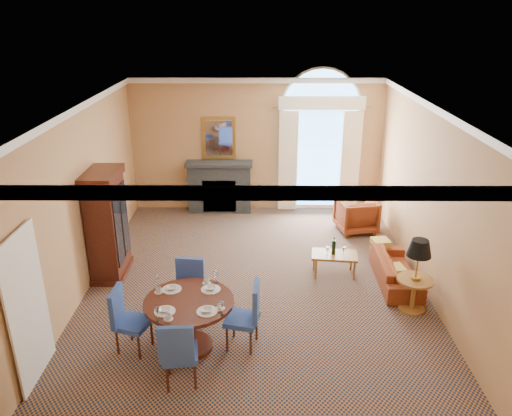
{
  "coord_description": "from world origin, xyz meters",
  "views": [
    {
      "loc": [
        0.04,
        -7.89,
        4.68
      ],
      "look_at": [
        0.0,
        0.5,
        1.3
      ],
      "focal_mm": 35.0,
      "sensor_mm": 36.0,
      "label": 1
    }
  ],
  "objects_px": {
    "armoire": "(107,226)",
    "dining_table": "(189,313)",
    "armchair": "(356,215)",
    "sofa": "(396,270)",
    "coffee_table": "(334,255)",
    "side_table": "(417,266)"
  },
  "relations": [
    {
      "from": "dining_table",
      "to": "sofa",
      "type": "height_order",
      "value": "dining_table"
    },
    {
      "from": "armchair",
      "to": "coffee_table",
      "type": "xyz_separation_m",
      "value": [
        -0.77,
        -2.01,
        0.02
      ]
    },
    {
      "from": "armoire",
      "to": "dining_table",
      "type": "distance_m",
      "value": 2.87
    },
    {
      "from": "armchair",
      "to": "coffee_table",
      "type": "height_order",
      "value": "coffee_table"
    },
    {
      "from": "coffee_table",
      "to": "armoire",
      "type": "bearing_deg",
      "value": -173.67
    },
    {
      "from": "armoire",
      "to": "coffee_table",
      "type": "height_order",
      "value": "armoire"
    },
    {
      "from": "armoire",
      "to": "side_table",
      "type": "distance_m",
      "value": 5.46
    },
    {
      "from": "armoire",
      "to": "armchair",
      "type": "height_order",
      "value": "armoire"
    },
    {
      "from": "sofa",
      "to": "armchair",
      "type": "distance_m",
      "value": 2.31
    },
    {
      "from": "sofa",
      "to": "armchair",
      "type": "bearing_deg",
      "value": 9.12
    },
    {
      "from": "dining_table",
      "to": "sofa",
      "type": "bearing_deg",
      "value": 28.68
    },
    {
      "from": "armoire",
      "to": "coffee_table",
      "type": "relative_size",
      "value": 2.28
    },
    {
      "from": "armoire",
      "to": "dining_table",
      "type": "bearing_deg",
      "value": -51.42
    },
    {
      "from": "coffee_table",
      "to": "side_table",
      "type": "xyz_separation_m",
      "value": [
        1.14,
        -1.18,
        0.41
      ]
    },
    {
      "from": "coffee_table",
      "to": "side_table",
      "type": "bearing_deg",
      "value": -39.23
    },
    {
      "from": "armoire",
      "to": "sofa",
      "type": "bearing_deg",
      "value": -3.37
    },
    {
      "from": "side_table",
      "to": "sofa",
      "type": "bearing_deg",
      "value": 93.18
    },
    {
      "from": "sofa",
      "to": "coffee_table",
      "type": "height_order",
      "value": "coffee_table"
    },
    {
      "from": "dining_table",
      "to": "armchair",
      "type": "distance_m",
      "value": 5.27
    },
    {
      "from": "armoire",
      "to": "sofa",
      "type": "relative_size",
      "value": 1.22
    },
    {
      "from": "sofa",
      "to": "coffee_table",
      "type": "bearing_deg",
      "value": 76.76
    },
    {
      "from": "armchair",
      "to": "coffee_table",
      "type": "relative_size",
      "value": 0.94
    }
  ]
}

